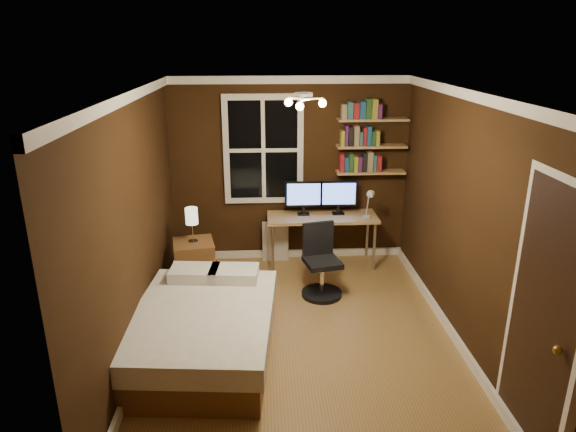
{
  "coord_description": "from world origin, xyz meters",
  "views": [
    {
      "loc": [
        -0.38,
        -4.65,
        2.94
      ],
      "look_at": [
        -0.11,
        0.45,
        1.17
      ],
      "focal_mm": 32.0,
      "sensor_mm": 36.0,
      "label": 1
    }
  ],
  "objects_px": {
    "bedside_lamp": "(192,225)",
    "office_chair": "(321,270)",
    "nightstand": "(195,264)",
    "radiator": "(275,241)",
    "desk": "(322,220)",
    "bed": "(204,330)",
    "desk_lamp": "(369,203)",
    "monitor_left": "(304,198)",
    "monitor_right": "(339,198)"
  },
  "relations": [
    {
      "from": "monitor_left",
      "to": "bedside_lamp",
      "type": "bearing_deg",
      "value": -154.4
    },
    {
      "from": "nightstand",
      "to": "desk_lamp",
      "type": "height_order",
      "value": "desk_lamp"
    },
    {
      "from": "monitor_left",
      "to": "desk_lamp",
      "type": "bearing_deg",
      "value": -16.25
    },
    {
      "from": "desk",
      "to": "monitor_right",
      "type": "bearing_deg",
      "value": 18.09
    },
    {
      "from": "monitor_right",
      "to": "office_chair",
      "type": "bearing_deg",
      "value": -109.13
    },
    {
      "from": "radiator",
      "to": "desk_lamp",
      "type": "relative_size",
      "value": 1.23
    },
    {
      "from": "bed",
      "to": "office_chair",
      "type": "relative_size",
      "value": 2.18
    },
    {
      "from": "monitor_right",
      "to": "radiator",
      "type": "bearing_deg",
      "value": 172.05
    },
    {
      "from": "monitor_right",
      "to": "desk_lamp",
      "type": "height_order",
      "value": "monitor_right"
    },
    {
      "from": "nightstand",
      "to": "radiator",
      "type": "xyz_separation_m",
      "value": [
        1.02,
        0.79,
        -0.03
      ]
    },
    {
      "from": "monitor_left",
      "to": "radiator",
      "type": "bearing_deg",
      "value": 162.61
    },
    {
      "from": "bed",
      "to": "desk_lamp",
      "type": "bearing_deg",
      "value": 48.97
    },
    {
      "from": "bed",
      "to": "office_chair",
      "type": "bearing_deg",
      "value": 47.93
    },
    {
      "from": "bed",
      "to": "monitor_right",
      "type": "distance_m",
      "value": 2.77
    },
    {
      "from": "bed",
      "to": "bedside_lamp",
      "type": "bearing_deg",
      "value": 104.99
    },
    {
      "from": "monitor_left",
      "to": "monitor_right",
      "type": "relative_size",
      "value": 1.0
    },
    {
      "from": "nightstand",
      "to": "office_chair",
      "type": "xyz_separation_m",
      "value": [
        1.54,
        -0.29,
        0.02
      ]
    },
    {
      "from": "bed",
      "to": "radiator",
      "type": "distance_m",
      "value": 2.4
    },
    {
      "from": "nightstand",
      "to": "office_chair",
      "type": "relative_size",
      "value": 0.68
    },
    {
      "from": "bed",
      "to": "desk",
      "type": "xyz_separation_m",
      "value": [
        1.38,
        2.08,
        0.37
      ]
    },
    {
      "from": "bedside_lamp",
      "to": "office_chair",
      "type": "bearing_deg",
      "value": -10.7
    },
    {
      "from": "bedside_lamp",
      "to": "monitor_left",
      "type": "height_order",
      "value": "monitor_left"
    },
    {
      "from": "nightstand",
      "to": "monitor_right",
      "type": "xyz_separation_m",
      "value": [
        1.87,
        0.67,
        0.63
      ]
    },
    {
      "from": "bed",
      "to": "desk",
      "type": "distance_m",
      "value": 2.53
    },
    {
      "from": "radiator",
      "to": "bed",
      "type": "bearing_deg",
      "value": -108.43
    },
    {
      "from": "office_chair",
      "to": "monitor_left",
      "type": "bearing_deg",
      "value": 85.28
    },
    {
      "from": "radiator",
      "to": "monitor_left",
      "type": "xyz_separation_m",
      "value": [
        0.38,
        -0.12,
        0.66
      ]
    },
    {
      "from": "bed",
      "to": "radiator",
      "type": "bearing_deg",
      "value": 76.43
    },
    {
      "from": "desk",
      "to": "monitor_right",
      "type": "xyz_separation_m",
      "value": [
        0.22,
        0.07,
        0.29
      ]
    },
    {
      "from": "bedside_lamp",
      "to": "monitor_right",
      "type": "xyz_separation_m",
      "value": [
        1.87,
        0.67,
        0.11
      ]
    },
    {
      "from": "desk",
      "to": "monitor_left",
      "type": "height_order",
      "value": "monitor_left"
    },
    {
      "from": "nightstand",
      "to": "monitor_right",
      "type": "bearing_deg",
      "value": 9.01
    },
    {
      "from": "monitor_left",
      "to": "office_chair",
      "type": "relative_size",
      "value": 0.56
    },
    {
      "from": "bedside_lamp",
      "to": "radiator",
      "type": "relative_size",
      "value": 0.8
    },
    {
      "from": "office_chair",
      "to": "monitor_right",
      "type": "bearing_deg",
      "value": 58.02
    },
    {
      "from": "radiator",
      "to": "office_chair",
      "type": "relative_size",
      "value": 0.61
    },
    {
      "from": "nightstand",
      "to": "desk_lamp",
      "type": "distance_m",
      "value": 2.36
    },
    {
      "from": "bedside_lamp",
      "to": "bed",
      "type": "bearing_deg",
      "value": -79.87
    },
    {
      "from": "bed",
      "to": "monitor_left",
      "type": "distance_m",
      "value": 2.53
    },
    {
      "from": "bedside_lamp",
      "to": "monitor_right",
      "type": "bearing_deg",
      "value": 19.73
    },
    {
      "from": "radiator",
      "to": "desk",
      "type": "xyz_separation_m",
      "value": [
        0.63,
        -0.19,
        0.37
      ]
    },
    {
      "from": "bedside_lamp",
      "to": "radiator",
      "type": "bearing_deg",
      "value": 37.72
    },
    {
      "from": "desk",
      "to": "office_chair",
      "type": "relative_size",
      "value": 1.66
    },
    {
      "from": "radiator",
      "to": "monitor_right",
      "type": "xyz_separation_m",
      "value": [
        0.85,
        -0.12,
        0.66
      ]
    },
    {
      "from": "nightstand",
      "to": "bedside_lamp",
      "type": "relative_size",
      "value": 1.38
    },
    {
      "from": "monitor_left",
      "to": "monitor_right",
      "type": "xyz_separation_m",
      "value": [
        0.47,
        0.0,
        0.0
      ]
    },
    {
      "from": "monitor_left",
      "to": "bed",
      "type": "bearing_deg",
      "value": -117.82
    },
    {
      "from": "bed",
      "to": "desk_lamp",
      "type": "relative_size",
      "value": 4.38
    },
    {
      "from": "desk",
      "to": "office_chair",
      "type": "height_order",
      "value": "office_chair"
    },
    {
      "from": "nightstand",
      "to": "desk_lamp",
      "type": "bearing_deg",
      "value": 0.13
    }
  ]
}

